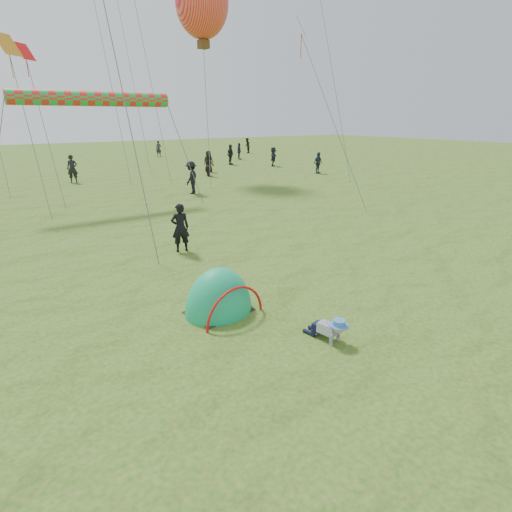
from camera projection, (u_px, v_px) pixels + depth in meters
ground at (320, 332)px, 7.97m from camera, size 140.00×140.00×0.00m
crawling_toddler at (330, 328)px, 7.61m from camera, size 0.60×0.75×0.51m
popup_tent at (219, 311)px, 8.84m from camera, size 1.73×1.50×2.02m
standing_adult at (180, 228)px, 12.54m from camera, size 0.63×0.48×1.55m
crowd_person_0 at (159, 149)px, 43.29m from camera, size 0.72×0.70×1.68m
crowd_person_1 at (247, 146)px, 47.52m from camera, size 1.08×1.07×1.76m
crowd_person_2 at (318, 163)px, 30.20m from camera, size 0.99×0.57×1.59m
crowd_person_4 at (209, 161)px, 31.05m from camera, size 0.92×0.94×1.63m
crowd_person_5 at (273, 157)px, 34.75m from camera, size 1.32×1.48×1.63m
crowd_person_8 at (239, 151)px, 40.36m from camera, size 0.65×1.04×1.64m
crowd_person_12 at (72, 169)px, 25.94m from camera, size 0.76×0.62×1.79m
crowd_person_13 at (209, 165)px, 28.85m from camera, size 0.69×0.84×1.61m
crowd_person_14 at (230, 155)px, 35.82m from camera, size 1.12×0.92×1.79m
crowd_person_15 at (191, 178)px, 22.13m from camera, size 1.29×1.28×1.79m
balloon_kite at (202, 7)px, 25.54m from camera, size 3.41×3.41×4.77m
rainbow_tube_kite at (93, 99)px, 17.84m from camera, size 6.87×0.64×0.64m
diamond_kite_0 at (25, 51)px, 20.35m from camera, size 1.02×1.02×0.83m
diamond_kite_6 at (302, 27)px, 19.41m from camera, size 1.16×1.16×0.95m
diamond_kite_8 at (7, 44)px, 18.31m from camera, size 1.21×1.21×0.99m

